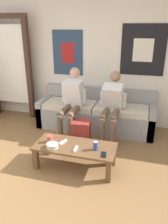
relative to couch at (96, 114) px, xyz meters
The scene contains 14 objects.
ground_plane 2.12m from the couch, 91.28° to the right, with size 18.00×18.00×0.00m, color brown.
wall_back 1.06m from the couch, 97.07° to the left, with size 10.00×0.07×2.55m.
door_frame 2.14m from the couch, behind, with size 1.00×0.10×2.15m.
couch is the anchor object (origin of this frame).
coffee_table 1.38m from the couch, 89.32° to the right, with size 1.16×0.50×0.35m.
person_seated_adult 0.65m from the couch, 132.64° to the right, with size 0.47×0.89×1.22m.
person_seated_teen 0.62m from the couch, 42.88° to the right, with size 0.47×0.93×1.18m.
backpack 0.77m from the couch, 96.02° to the right, with size 0.34×0.34×0.44m.
ceramic_bowl 1.55m from the couch, 99.82° to the right, with size 0.17×0.17×0.07m.
pillar_candle 1.43m from the couch, 104.84° to the right, with size 0.08×0.08×0.11m.
drink_can_blue 1.45m from the couch, 77.15° to the right, with size 0.07×0.07×0.12m.
game_controller_near_left 1.49m from the couch, 87.64° to the right, with size 0.04×0.14×0.03m.
game_controller_near_right 1.36m from the couch, 97.33° to the right, with size 0.08×0.15×0.03m.
cell_phone 1.57m from the couch, 73.17° to the right, with size 0.08×0.14×0.01m.
Camera 1 is at (0.92, -1.82, 1.93)m, focal length 35.00 mm.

